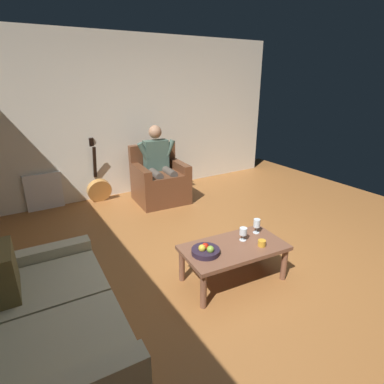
{
  "coord_description": "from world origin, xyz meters",
  "views": [
    {
      "loc": [
        2.02,
        2.22,
        1.99
      ],
      "look_at": [
        0.05,
        -0.98,
        0.6
      ],
      "focal_mm": 29.37,
      "sensor_mm": 36.0,
      "label": 1
    }
  ],
  "objects_px": {
    "guitar": "(99,188)",
    "wine_glass_far": "(243,232)",
    "armchair": "(160,182)",
    "wine_glass_near": "(257,224)",
    "coffee_table": "(234,251)",
    "candle_jar": "(262,243)",
    "fruit_bowl": "(206,251)",
    "couch": "(42,333)",
    "person_seated": "(159,162)"
  },
  "relations": [
    {
      "from": "armchair",
      "to": "person_seated",
      "type": "height_order",
      "value": "person_seated"
    },
    {
      "from": "person_seated",
      "to": "candle_jar",
      "type": "bearing_deg",
      "value": 91.46
    },
    {
      "from": "armchair",
      "to": "coffee_table",
      "type": "distance_m",
      "value": 2.42
    },
    {
      "from": "guitar",
      "to": "wine_glass_far",
      "type": "distance_m",
      "value": 2.93
    },
    {
      "from": "person_seated",
      "to": "coffee_table",
      "type": "relative_size",
      "value": 1.15
    },
    {
      "from": "wine_glass_far",
      "to": "fruit_bowl",
      "type": "bearing_deg",
      "value": 2.17
    },
    {
      "from": "person_seated",
      "to": "fruit_bowl",
      "type": "xyz_separation_m",
      "value": [
        0.67,
        2.36,
        -0.24
      ]
    },
    {
      "from": "person_seated",
      "to": "fruit_bowl",
      "type": "height_order",
      "value": "person_seated"
    },
    {
      "from": "fruit_bowl",
      "to": "candle_jar",
      "type": "height_order",
      "value": "fruit_bowl"
    },
    {
      "from": "guitar",
      "to": "wine_glass_near",
      "type": "xyz_separation_m",
      "value": [
        -0.92,
        2.79,
        0.27
      ]
    },
    {
      "from": "coffee_table",
      "to": "candle_jar",
      "type": "height_order",
      "value": "candle_jar"
    },
    {
      "from": "couch",
      "to": "wine_glass_near",
      "type": "distance_m",
      "value": 2.2
    },
    {
      "from": "coffee_table",
      "to": "fruit_bowl",
      "type": "height_order",
      "value": "fruit_bowl"
    },
    {
      "from": "armchair",
      "to": "wine_glass_far",
      "type": "height_order",
      "value": "armchair"
    },
    {
      "from": "wine_glass_near",
      "to": "wine_glass_far",
      "type": "xyz_separation_m",
      "value": [
        0.23,
        0.05,
        -0.01
      ]
    },
    {
      "from": "person_seated",
      "to": "guitar",
      "type": "xyz_separation_m",
      "value": [
        0.88,
        -0.5,
        -0.44
      ]
    },
    {
      "from": "coffee_table",
      "to": "guitar",
      "type": "xyz_separation_m",
      "value": [
        0.54,
        -2.89,
        -0.11
      ]
    },
    {
      "from": "wine_glass_near",
      "to": "fruit_bowl",
      "type": "bearing_deg",
      "value": 5.53
    },
    {
      "from": "person_seated",
      "to": "fruit_bowl",
      "type": "relative_size",
      "value": 4.59
    },
    {
      "from": "coffee_table",
      "to": "wine_glass_far",
      "type": "relative_size",
      "value": 7.76
    },
    {
      "from": "person_seated",
      "to": "wine_glass_near",
      "type": "distance_m",
      "value": 2.3
    },
    {
      "from": "armchair",
      "to": "candle_jar",
      "type": "distance_m",
      "value": 2.55
    },
    {
      "from": "person_seated",
      "to": "candle_jar",
      "type": "xyz_separation_m",
      "value": [
        0.11,
        2.53,
        -0.25
      ]
    },
    {
      "from": "wine_glass_near",
      "to": "wine_glass_far",
      "type": "height_order",
      "value": "wine_glass_near"
    },
    {
      "from": "wine_glass_far",
      "to": "person_seated",
      "type": "bearing_deg",
      "value": -94.74
    },
    {
      "from": "couch",
      "to": "person_seated",
      "type": "bearing_deg",
      "value": 141.93
    },
    {
      "from": "armchair",
      "to": "candle_jar",
      "type": "bearing_deg",
      "value": 91.45
    },
    {
      "from": "wine_glass_far",
      "to": "guitar",
      "type": "bearing_deg",
      "value": -76.33
    },
    {
      "from": "coffee_table",
      "to": "person_seated",
      "type": "bearing_deg",
      "value": -98.25
    },
    {
      "from": "armchair",
      "to": "coffee_table",
      "type": "bearing_deg",
      "value": 85.7
    },
    {
      "from": "armchair",
      "to": "person_seated",
      "type": "distance_m",
      "value": 0.35
    },
    {
      "from": "person_seated",
      "to": "wine_glass_far",
      "type": "relative_size",
      "value": 8.9
    },
    {
      "from": "armchair",
      "to": "person_seated",
      "type": "relative_size",
      "value": 0.74
    },
    {
      "from": "person_seated",
      "to": "couch",
      "type": "bearing_deg",
      "value": 53.4
    },
    {
      "from": "armchair",
      "to": "coffee_table",
      "type": "xyz_separation_m",
      "value": [
        0.35,
        2.4,
        0.01
      ]
    },
    {
      "from": "armchair",
      "to": "candle_jar",
      "type": "height_order",
      "value": "armchair"
    },
    {
      "from": "armchair",
      "to": "guitar",
      "type": "xyz_separation_m",
      "value": [
        0.89,
        -0.49,
        -0.09
      ]
    },
    {
      "from": "fruit_bowl",
      "to": "couch",
      "type": "bearing_deg",
      "value": 5.85
    },
    {
      "from": "wine_glass_near",
      "to": "fruit_bowl",
      "type": "xyz_separation_m",
      "value": [
        0.71,
        0.07,
        -0.07
      ]
    },
    {
      "from": "armchair",
      "to": "wine_glass_near",
      "type": "distance_m",
      "value": 2.31
    },
    {
      "from": "person_seated",
      "to": "guitar",
      "type": "height_order",
      "value": "person_seated"
    },
    {
      "from": "guitar",
      "to": "wine_glass_far",
      "type": "relative_size",
      "value": 7.54
    },
    {
      "from": "coffee_table",
      "to": "guitar",
      "type": "bearing_deg",
      "value": -79.43
    },
    {
      "from": "guitar",
      "to": "armchair",
      "type": "bearing_deg",
      "value": 151.2
    },
    {
      "from": "couch",
      "to": "coffee_table",
      "type": "xyz_separation_m",
      "value": [
        -1.8,
        -0.12,
        0.03
      ]
    },
    {
      "from": "coffee_table",
      "to": "candle_jar",
      "type": "xyz_separation_m",
      "value": [
        -0.24,
        0.14,
        0.09
      ]
    },
    {
      "from": "couch",
      "to": "fruit_bowl",
      "type": "bearing_deg",
      "value": 98.31
    },
    {
      "from": "fruit_bowl",
      "to": "candle_jar",
      "type": "distance_m",
      "value": 0.59
    },
    {
      "from": "wine_glass_far",
      "to": "armchair",
      "type": "bearing_deg",
      "value": -94.74
    },
    {
      "from": "guitar",
      "to": "fruit_bowl",
      "type": "relative_size",
      "value": 3.89
    }
  ]
}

